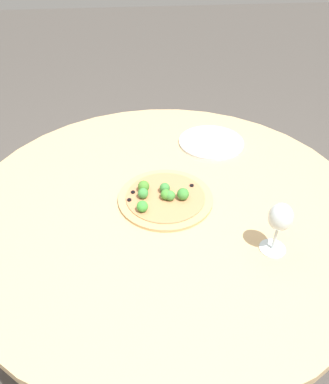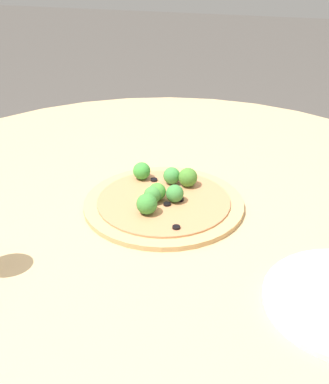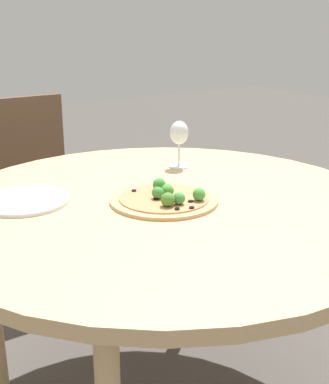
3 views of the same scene
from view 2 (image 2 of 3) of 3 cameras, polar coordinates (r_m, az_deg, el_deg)
The scene contains 2 objects.
dining_table at distance 1.05m, azimuth -0.08°, elevation -4.17°, with size 1.29×1.29×0.73m.
pizza at distance 1.02m, azimuth -0.05°, elevation -0.79°, with size 0.31×0.31×0.05m.
Camera 2 is at (0.86, 0.20, 1.24)m, focal length 50.00 mm.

